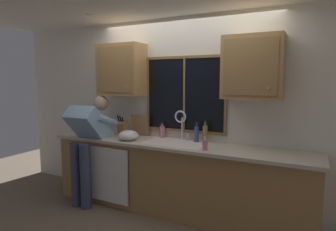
{
  "coord_description": "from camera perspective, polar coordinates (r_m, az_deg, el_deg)",
  "views": [
    {
      "loc": [
        1.59,
        -3.54,
        1.72
      ],
      "look_at": [
        -0.08,
        -0.3,
        1.27
      ],
      "focal_mm": 30.75,
      "sensor_mm": 36.0,
      "label": 1
    }
  ],
  "objects": [
    {
      "name": "back_wall",
      "position": [
        3.96,
        3.41,
        0.62
      ],
      "size": [
        5.82,
        0.12,
        2.55
      ],
      "primitive_type": "cube",
      "color": "silver",
      "rests_on": "floor"
    },
    {
      "name": "window_glass",
      "position": [
        3.87,
        3.31,
        4.18
      ],
      "size": [
        1.1,
        0.02,
        0.95
      ],
      "primitive_type": "cube",
      "color": "black"
    },
    {
      "name": "upper_cabinet_right",
      "position": [
        3.44,
        16.45,
        9.12
      ],
      "size": [
        0.67,
        0.36,
        0.72
      ],
      "color": "#B2844C"
    },
    {
      "name": "bottle_amber_small",
      "position": [
        3.74,
        5.67,
        -3.65
      ],
      "size": [
        0.06,
        0.06,
        0.26
      ],
      "color": "#334C8C",
      "rests_on": "countertop"
    },
    {
      "name": "person_standing",
      "position": [
        4.12,
        -15.5,
        -4.15
      ],
      "size": [
        0.53,
        0.72,
        1.49
      ],
      "color": "#384260",
      "rests_on": "floor"
    },
    {
      "name": "window_frame_bottom",
      "position": [
        3.92,
        3.2,
        -3.04
      ],
      "size": [
        1.17,
        0.02,
        0.04
      ],
      "primitive_type": "cube",
      "color": "olive"
    },
    {
      "name": "upper_cabinet_left",
      "position": [
        4.19,
        -9.22,
        8.91
      ],
      "size": [
        0.67,
        0.36,
        0.72
      ],
      "color": "#B2844C"
    },
    {
      "name": "window_frame_right",
      "position": [
        3.67,
        11.4,
        3.89
      ],
      "size": [
        0.03,
        0.02,
        0.95
      ],
      "primitive_type": "cube",
      "color": "olive"
    },
    {
      "name": "window_frame_top",
      "position": [
        3.87,
        3.3,
        11.48
      ],
      "size": [
        1.17,
        0.02,
        0.04
      ],
      "primitive_type": "cube",
      "color": "olive"
    },
    {
      "name": "cutting_board",
      "position": [
        4.17,
        -5.5,
        -1.95
      ],
      "size": [
        0.27,
        0.08,
        0.3
      ],
      "primitive_type": "cube",
      "rotation": [
        0.21,
        0.0,
        0.0
      ],
      "color": "#997047",
      "rests_on": "countertop"
    },
    {
      "name": "bottle_green_glass",
      "position": [
        4.01,
        -1.16,
        -3.16
      ],
      "size": [
        0.07,
        0.07,
        0.21
      ],
      "color": "pink",
      "rests_on": "countertop"
    },
    {
      "name": "dishwasher_front",
      "position": [
        3.99,
        -11.61,
        -11.51
      ],
      "size": [
        0.6,
        0.02,
        0.74
      ],
      "primitive_type": "cube",
      "color": "white"
    },
    {
      "name": "faucet",
      "position": [
        3.8,
        2.7,
        -1.2
      ],
      "size": [
        0.18,
        0.09,
        0.4
      ],
      "color": "silver",
      "rests_on": "countertop"
    },
    {
      "name": "window_frame_left",
      "position": [
        4.12,
        -3.99,
        4.35
      ],
      "size": [
        0.03,
        0.02,
        0.95
      ],
      "primitive_type": "cube",
      "color": "olive"
    },
    {
      "name": "lower_cabinet_run",
      "position": [
        3.84,
        1.15,
        -12.41
      ],
      "size": [
        3.42,
        0.58,
        0.88
      ],
      "primitive_type": "cube",
      "color": "#A07744",
      "rests_on": "floor"
    },
    {
      "name": "knife_block",
      "position": [
        4.22,
        -8.95,
        -2.44
      ],
      "size": [
        0.12,
        0.18,
        0.32
      ],
      "color": "olive",
      "rests_on": "countertop"
    },
    {
      "name": "bottle_tall_clear",
      "position": [
        3.7,
        7.36,
        -3.6
      ],
      "size": [
        0.06,
        0.06,
        0.29
      ],
      "color": "olive",
      "rests_on": "countertop"
    },
    {
      "name": "mixing_bowl",
      "position": [
        3.89,
        -7.84,
        -3.93
      ],
      "size": [
        0.27,
        0.27,
        0.14
      ],
      "primitive_type": "ellipsoid",
      "color": "silver",
      "rests_on": "countertop"
    },
    {
      "name": "window_mullion_center",
      "position": [
        3.86,
        3.24,
        4.17
      ],
      "size": [
        0.02,
        0.02,
        0.95
      ],
      "primitive_type": "cube",
      "color": "olive"
    },
    {
      "name": "ceiling_downlight_left",
      "position": [
        4.02,
        -14.89,
        18.68
      ],
      "size": [
        0.14,
        0.14,
        0.01
      ],
      "primitive_type": "cylinder",
      "color": "#FFEAB2"
    },
    {
      "name": "soap_dispenser",
      "position": [
        3.32,
        7.34,
        -5.79
      ],
      "size": [
        0.06,
        0.07,
        0.17
      ],
      "color": "pink",
      "rests_on": "countertop"
    },
    {
      "name": "countertop",
      "position": [
        3.69,
        1.03,
        -5.75
      ],
      "size": [
        3.48,
        0.62,
        0.04
      ],
      "primitive_type": "cube",
      "color": "beige",
      "rests_on": "lower_cabinet_run"
    },
    {
      "name": "sink",
      "position": [
        3.71,
        1.39,
        -6.93
      ],
      "size": [
        0.8,
        0.46,
        0.21
      ],
      "color": "white",
      "rests_on": "lower_cabinet_run"
    }
  ]
}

